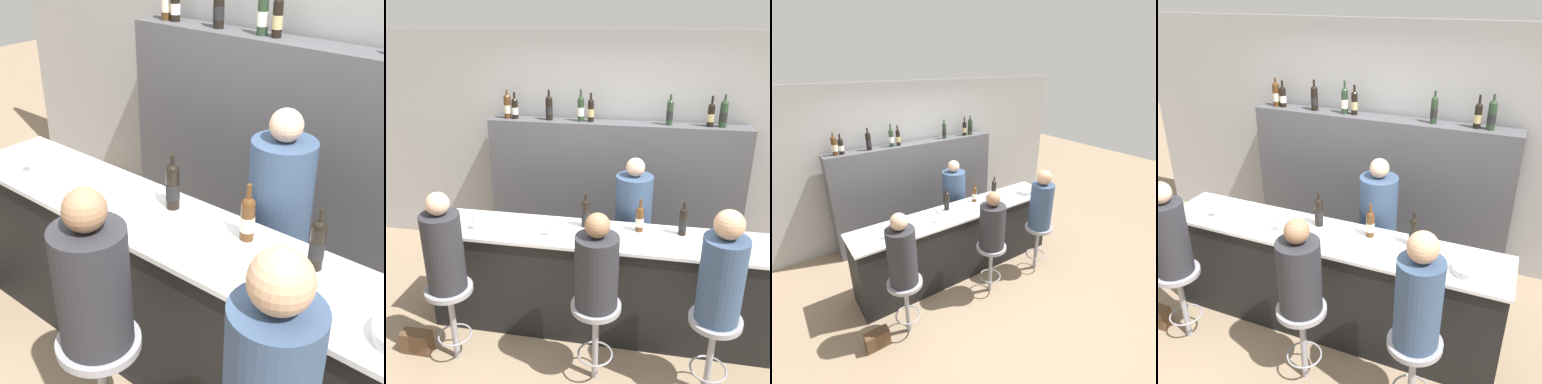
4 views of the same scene
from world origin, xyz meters
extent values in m
cube|color=#9E9E9E|center=(0.00, 1.79, 1.30)|extent=(6.40, 0.05, 2.60)
cube|color=black|center=(0.00, 0.26, 0.48)|extent=(2.99, 0.52, 0.95)
cube|color=white|center=(0.00, 0.26, 0.97)|extent=(3.03, 0.56, 0.03)
cube|color=#4C4C51|center=(0.00, 1.57, 0.83)|extent=(2.84, 0.28, 1.66)
cylinder|color=black|center=(-0.13, 0.39, 1.09)|extent=(0.07, 0.07, 0.22)
cylinder|color=black|center=(-0.13, 0.39, 1.08)|extent=(0.08, 0.08, 0.09)
sphere|color=black|center=(-0.13, 0.39, 1.20)|extent=(0.07, 0.07, 0.07)
cylinder|color=black|center=(-0.13, 0.39, 1.25)|extent=(0.02, 0.02, 0.07)
cylinder|color=#4C2D14|center=(0.34, 0.39, 1.08)|extent=(0.07, 0.07, 0.19)
cylinder|color=beige|center=(0.34, 0.39, 1.07)|extent=(0.07, 0.07, 0.08)
sphere|color=#4C2D14|center=(0.34, 0.39, 1.17)|extent=(0.07, 0.07, 0.07)
cylinder|color=#4C2D14|center=(0.34, 0.39, 1.23)|extent=(0.02, 0.02, 0.09)
cylinder|color=black|center=(0.71, 0.39, 1.09)|extent=(0.07, 0.07, 0.21)
cylinder|color=black|center=(0.71, 0.39, 1.08)|extent=(0.07, 0.07, 0.08)
sphere|color=black|center=(0.71, 0.39, 1.19)|extent=(0.07, 0.07, 0.07)
cylinder|color=black|center=(0.71, 0.39, 1.24)|extent=(0.02, 0.02, 0.08)
cylinder|color=#4C2D14|center=(-1.22, 1.57, 1.77)|extent=(0.08, 0.08, 0.23)
cylinder|color=beige|center=(-1.22, 1.57, 1.76)|extent=(0.08, 0.08, 0.09)
cylinder|color=black|center=(-1.14, 1.57, 1.75)|extent=(0.07, 0.07, 0.19)
cylinder|color=white|center=(-1.14, 1.57, 1.74)|extent=(0.07, 0.07, 0.08)
cylinder|color=black|center=(-0.74, 1.57, 1.77)|extent=(0.08, 0.08, 0.23)
cylinder|color=black|center=(-0.74, 1.57, 1.76)|extent=(0.08, 0.08, 0.09)
cylinder|color=#233823|center=(-0.39, 1.57, 1.77)|extent=(0.07, 0.07, 0.23)
cylinder|color=white|center=(-0.39, 1.57, 1.76)|extent=(0.07, 0.07, 0.09)
cylinder|color=black|center=(-0.28, 1.57, 1.77)|extent=(0.07, 0.07, 0.21)
cylinder|color=tan|center=(-0.28, 1.57, 1.75)|extent=(0.07, 0.07, 0.09)
sphere|color=black|center=(-0.28, 1.57, 1.87)|extent=(0.07, 0.07, 0.07)
cylinder|color=silver|center=(-1.07, 0.16, 0.98)|extent=(0.06, 0.06, 0.00)
cylinder|color=silver|center=(-1.07, 0.16, 1.02)|extent=(0.01, 0.01, 0.07)
sphere|color=silver|center=(-1.07, 0.16, 1.09)|extent=(0.06, 0.06, 0.06)
cylinder|color=silver|center=(-0.38, 0.16, 0.98)|extent=(0.07, 0.07, 0.00)
cylinder|color=silver|center=(-0.38, 0.16, 1.03)|extent=(0.01, 0.01, 0.09)
sphere|color=silver|center=(-0.38, 0.16, 1.11)|extent=(0.07, 0.07, 0.07)
cylinder|color=gray|center=(0.07, -0.35, 0.69)|extent=(0.38, 0.38, 0.04)
cylinder|color=#28282D|center=(0.07, -0.35, 1.00)|extent=(0.32, 0.32, 0.57)
sphere|color=#936B4C|center=(0.07, -0.35, 1.37)|extent=(0.18, 0.18, 0.18)
sphere|color=tan|center=(0.94, -0.35, 1.46)|extent=(0.20, 0.20, 0.20)
cylinder|color=#334766|center=(0.26, 0.83, 0.66)|extent=(0.35, 0.35, 1.33)
sphere|color=#D8AD8C|center=(0.26, 0.83, 1.42)|extent=(0.18, 0.18, 0.18)
camera|label=1|loc=(1.53, -1.44, 2.40)|focal=50.00mm
camera|label=2|loc=(0.43, -2.98, 2.70)|focal=40.00mm
camera|label=3|loc=(-2.03, -2.81, 2.87)|focal=28.00mm
camera|label=4|loc=(1.37, -2.52, 2.86)|focal=40.00mm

